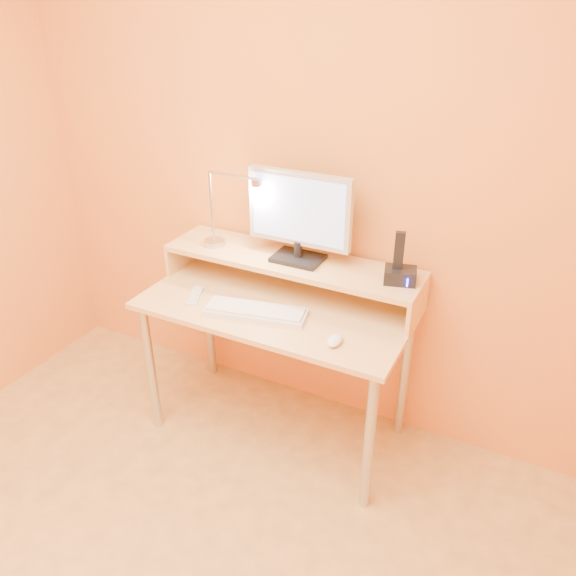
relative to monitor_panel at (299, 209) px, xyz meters
The scene contains 25 objects.
wall_back 0.21m from the monitor_panel, 102.34° to the left, with size 3.00×0.04×2.50m, color orange.
desk_leg_fl 1.05m from the monitor_panel, 144.98° to the right, with size 0.04×0.04×0.69m, color #B9B9BF.
desk_leg_fr 1.01m from the monitor_panel, 38.52° to the right, with size 0.04×0.04×0.69m, color #B9B9BF.
desk_leg_bl 0.97m from the monitor_panel, behind, with size 0.04×0.04×0.69m, color #B9B9BF.
desk_leg_br 0.93m from the monitor_panel, ahead, with size 0.04×0.04×0.69m, color #B9B9BF.
desk_lower 0.44m from the monitor_panel, 102.34° to the right, with size 1.20×0.60×0.03m, color #E7B06F.
shelf_riser_left 0.71m from the monitor_panel, behind, with size 0.02×0.30×0.14m, color #E7B06F.
shelf_riser_right 0.65m from the monitor_panel, ahead, with size 0.02×0.30×0.14m, color #E7B06F.
desk_shelf 0.25m from the monitor_panel, 164.06° to the right, with size 1.20×0.30×0.03m, color #E7B06F.
monitor_foot 0.23m from the monitor_panel, 90.00° to the right, with size 0.22×0.16×0.02m, color black.
monitor_neck 0.19m from the monitor_panel, 90.00° to the right, with size 0.04×0.04×0.07m, color black.
monitor_panel is the anchor object (origin of this frame).
monitor_back 0.02m from the monitor_panel, 90.00° to the left, with size 0.43×0.01×0.28m, color black.
monitor_screen 0.02m from the monitor_panel, 90.00° to the right, with size 0.43×0.00×0.28m, color #9FB3F1.
lamp_base 0.48m from the monitor_panel, behind, with size 0.10×0.10×0.03m, color #B9B9BF.
lamp_post 0.43m from the monitor_panel, behind, with size 0.01×0.01×0.33m, color #B9B9BF.
lamp_arm 0.33m from the monitor_panel, behind, with size 0.01×0.01×0.24m, color #B9B9BF.
lamp_head 0.22m from the monitor_panel, 167.87° to the right, with size 0.04×0.04×0.03m, color #B9B9BF.
lamp_bulb 0.21m from the monitor_panel, 167.87° to the right, with size 0.03×0.03×0.00m, color #FFEAC6.
phone_dock 0.51m from the monitor_panel, ahead, with size 0.13×0.10×0.06m, color black.
phone_handset 0.46m from the monitor_panel, ahead, with size 0.04×0.03×0.16m, color black.
phone_led 0.56m from the monitor_panel, ahead, with size 0.01×0.00×0.04m, color #333FFF.
keyboard 0.48m from the monitor_panel, 104.17° to the right, with size 0.44×0.14×0.02m, color silver.
mouse 0.60m from the monitor_panel, 46.21° to the right, with size 0.06×0.10×0.03m, color white.
remote_control 0.61m from the monitor_panel, 144.40° to the right, with size 0.04×0.16×0.02m, color silver.
Camera 1 is at (1.01, -0.70, 1.96)m, focal length 34.78 mm.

